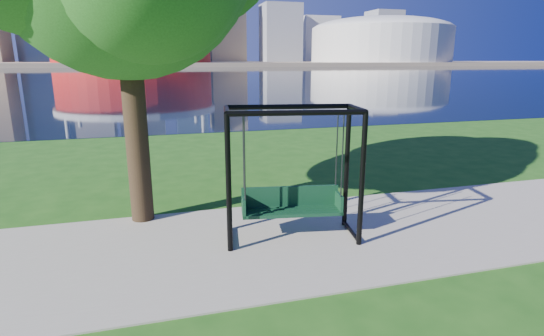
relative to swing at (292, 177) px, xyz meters
name	(u,v)px	position (x,y,z in m)	size (l,w,h in m)	color
ground	(274,231)	(-0.22, 0.38, -1.21)	(900.00, 900.00, 0.00)	#1E5114
path	(282,240)	(-0.22, -0.12, -1.19)	(120.00, 4.00, 0.03)	#9E937F
river	(160,74)	(-0.22, 102.38, -1.20)	(900.00, 180.00, 0.02)	black
far_bank	(153,63)	(-0.22, 306.38, -0.21)	(900.00, 228.00, 2.00)	#937F60
stadium	(133,38)	(-10.22, 235.38, 13.02)	(83.00, 83.00, 32.00)	maroon
arena	(381,39)	(134.78, 235.38, 14.67)	(84.00, 84.00, 26.56)	beige
skyline	(143,12)	(-4.49, 319.77, 34.68)	(392.00, 66.00, 96.50)	gray
swing	(292,177)	(0.00, 0.00, 0.00)	(2.57, 1.43, 2.49)	black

